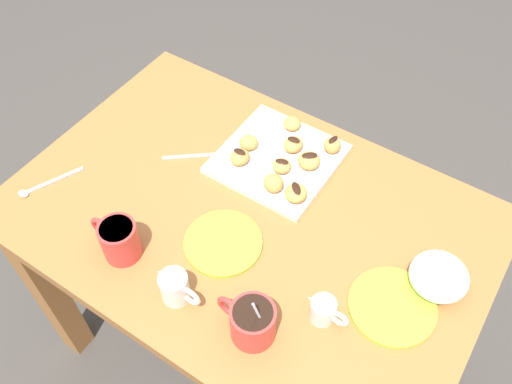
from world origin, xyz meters
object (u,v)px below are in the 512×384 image
Objects in this scene: beignet_5 at (283,166)px; beignet_8 at (296,193)px; coffee_mug_red_left at (252,321)px; beignet_3 at (309,160)px; beignet_4 at (273,183)px; beignet_0 at (332,145)px; pastry_plate_square at (278,159)px; cream_pitcher_white at (175,287)px; beignet_6 at (293,145)px; beignet_2 at (240,157)px; beignet_7 at (292,123)px; saucer_lime_left at (225,244)px; ice_cream_bowl at (440,275)px; chocolate_sauce_pitcher at (324,310)px; beignet_1 at (249,142)px; dining_table at (248,247)px; coffee_mug_red_right at (119,239)px; saucer_lime_right at (392,306)px.

beignet_8 is (-0.07, 0.05, 0.00)m from beignet_5.
coffee_mug_red_left is 2.47× the size of beignet_3.
beignet_4 is (0.03, 0.11, 0.00)m from beignet_3.
pastry_plate_square is at bearing 42.42° from beignet_0.
beignet_6 is (0.01, -0.48, -0.01)m from cream_pitcher_white.
beignet_2 is 1.01× the size of beignet_4.
cream_pitcher_white reaches higher than beignet_7.
beignet_8 is at bearing -109.62° from saucer_lime_left.
pastry_plate_square is 0.28m from saucer_lime_left.
beignet_3 is (0.38, -0.13, -0.01)m from ice_cream_bowl.
chocolate_sauce_pitcher reaches higher than beignet_1.
beignet_1 is at bearing -22.12° from beignet_8.
beignet_5 is (0.43, -0.08, -0.01)m from ice_cream_bowl.
ice_cream_bowl is at bearing 169.21° from beignet_5.
beignet_3 is at bearing -18.88° from ice_cream_bowl.
coffee_mug_red_right is at bearing 53.49° from dining_table.
ice_cream_bowl is at bearing 174.98° from beignet_2.
beignet_3 reaches higher than beignet_7.
beignet_7 is (0.02, -0.11, 0.02)m from pastry_plate_square.
beignet_7 is (0.06, -0.14, -0.00)m from beignet_5.
beignet_0 is (-0.08, -0.53, -0.00)m from cream_pitcher_white.
coffee_mug_red_left reaches higher than beignet_7.
coffee_mug_red_right reaches higher than beignet_6.
beignet_2 is at bearing -102.10° from coffee_mug_red_right.
chocolate_sauce_pitcher is at bearing 154.44° from dining_table.
beignet_5 is (-0.11, 0.02, -0.00)m from beignet_1.
beignet_1 is (0.49, -0.20, 0.03)m from saucer_lime_right.
beignet_2 is 0.91× the size of beignet_3.
cream_pitcher_white is at bearing 81.75° from beignet_0.
beignet_1 is at bearing 30.10° from beignet_6.
beignet_6 reaches higher than dining_table.
coffee_mug_red_right is (0.34, 0.00, 0.00)m from coffee_mug_red_left.
beignet_2 is (0.10, -0.11, 0.17)m from dining_table.
dining_table is at bearing -126.51° from coffee_mug_red_right.
beignet_8 is (-0.07, -0.09, 0.17)m from dining_table.
coffee_mug_red_left is at bearing 115.64° from pastry_plate_square.
saucer_lime_right reaches higher than dining_table.
beignet_5 is (-0.03, 0.03, 0.02)m from pastry_plate_square.
ice_cream_bowl is 2.23× the size of beignet_3.
coffee_mug_red_right is at bearing 77.17° from beignet_7.
coffee_mug_red_right is at bearing 70.62° from beignet_6.
beignet_1 is 0.05m from beignet_2.
beignet_1 is 0.11m from beignet_5.
dining_table is at bearing 89.12° from beignet_5.
chocolate_sauce_pitcher is at bearing 141.94° from beignet_1.
coffee_mug_red_left reaches higher than cream_pitcher_white.
ice_cream_bowl is at bearing -118.32° from saucer_lime_right.
saucer_lime_right is at bearing -149.99° from cream_pitcher_white.
pastry_plate_square is at bearing -80.40° from dining_table.
saucer_lime_left is 0.32m from beignet_6.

